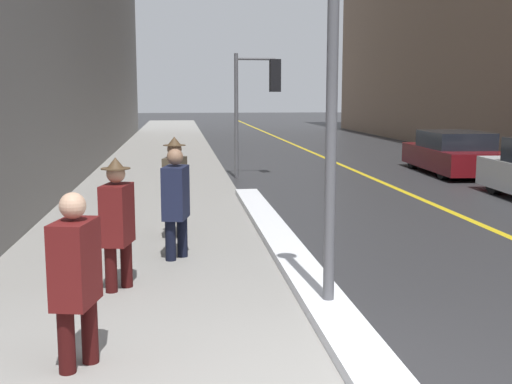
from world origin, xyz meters
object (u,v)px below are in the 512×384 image
at_px(lamp_post, 332,80).
at_px(pedestrian_in_fedora, 175,184).
at_px(pedestrian_trailing, 76,273).
at_px(pedestrian_in_glasses, 176,199).
at_px(pedestrian_with_shoulder_bag, 118,219).
at_px(parked_car_maroon, 453,154).
at_px(traffic_light_near, 261,89).

bearing_deg(lamp_post, pedestrian_in_fedora, 114.20).
height_order(pedestrian_trailing, pedestrian_in_glasses, pedestrian_in_glasses).
bearing_deg(pedestrian_with_shoulder_bag, pedestrian_in_glasses, 166.24).
relative_size(pedestrian_trailing, pedestrian_in_fedora, 0.92).
height_order(pedestrian_in_glasses, parked_car_maroon, pedestrian_in_glasses).
bearing_deg(pedestrian_in_fedora, parked_car_maroon, 146.44).
distance_m(lamp_post, pedestrian_in_fedora, 4.34).
relative_size(pedestrian_in_glasses, pedestrian_in_fedora, 0.95).
bearing_deg(parked_car_maroon, traffic_light_near, 95.22).
distance_m(lamp_post, pedestrian_trailing, 3.19).
xyz_separation_m(pedestrian_trailing, pedestrian_in_fedora, (0.81, 4.90, 0.07)).
xyz_separation_m(pedestrian_in_glasses, pedestrian_in_fedora, (-0.01, 1.28, 0.03)).
height_order(pedestrian_in_fedora, parked_car_maroon, pedestrian_in_fedora).
height_order(pedestrian_trailing, pedestrian_with_shoulder_bag, pedestrian_with_shoulder_bag).
xyz_separation_m(pedestrian_trailing, pedestrian_in_glasses, (0.82, 3.62, 0.03)).
relative_size(pedestrian_with_shoulder_bag, parked_car_maroon, 0.35).
xyz_separation_m(traffic_light_near, pedestrian_trailing, (-3.18, -12.60, -1.64)).
relative_size(lamp_post, pedestrian_in_fedora, 2.42).
xyz_separation_m(traffic_light_near, pedestrian_in_fedora, (-2.38, -7.71, -1.58)).
xyz_separation_m(pedestrian_with_shoulder_bag, pedestrian_in_fedora, (0.67, 2.66, 0.04)).
bearing_deg(traffic_light_near, lamp_post, -96.66).
distance_m(pedestrian_trailing, pedestrian_with_shoulder_bag, 2.24).
relative_size(pedestrian_in_fedora, parked_car_maroon, 0.37).
bearing_deg(pedestrian_in_fedora, pedestrian_trailing, 3.03).
height_order(lamp_post, pedestrian_with_shoulder_bag, lamp_post).
bearing_deg(lamp_post, traffic_light_near, 86.39).
bearing_deg(pedestrian_in_glasses, lamp_post, 46.68).
distance_m(traffic_light_near, pedestrian_trailing, 13.10).
distance_m(pedestrian_with_shoulder_bag, pedestrian_in_glasses, 1.54).
bearing_deg(pedestrian_with_shoulder_bag, pedestrian_trailing, 8.79).
bearing_deg(traffic_light_near, pedestrian_with_shoulder_bag, -109.41).
height_order(pedestrian_trailing, pedestrian_in_fedora, pedestrian_in_fedora).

